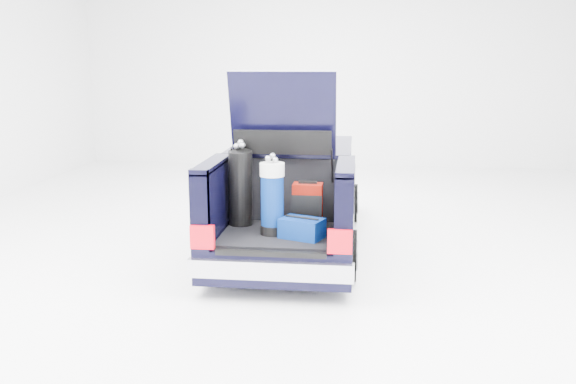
# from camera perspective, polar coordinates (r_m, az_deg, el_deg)

# --- Properties ---
(ground) EXTENTS (14.00, 14.00, 0.00)m
(ground) POSITION_cam_1_polar(r_m,az_deg,el_deg) (8.76, 0.38, -4.99)
(ground) COLOR white
(ground) RESTS_ON ground
(car) EXTENTS (1.87, 4.65, 2.47)m
(car) POSITION_cam_1_polar(r_m,az_deg,el_deg) (8.69, 0.46, -0.53)
(car) COLOR black
(car) RESTS_ON ground
(red_suitcase) EXTENTS (0.36, 0.23, 0.58)m
(red_suitcase) POSITION_cam_1_polar(r_m,az_deg,el_deg) (7.30, 1.84, -1.35)
(red_suitcase) COLOR #680B03
(red_suitcase) RESTS_ON car
(black_golf_bag) EXTENTS (0.38, 0.44, 1.05)m
(black_golf_bag) POSITION_cam_1_polar(r_m,az_deg,el_deg) (7.42, -4.46, 0.41)
(black_golf_bag) COLOR black
(black_golf_bag) RESTS_ON car
(blue_golf_bag) EXTENTS (0.30, 0.30, 0.95)m
(blue_golf_bag) POSITION_cam_1_polar(r_m,az_deg,el_deg) (7.03, -1.48, -0.56)
(blue_golf_bag) COLOR black
(blue_golf_bag) RESTS_ON car
(blue_duffel) EXTENTS (0.55, 0.46, 0.25)m
(blue_duffel) POSITION_cam_1_polar(r_m,az_deg,el_deg) (6.95, 1.31, -3.40)
(blue_duffel) COLOR navy
(blue_duffel) RESTS_ON car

